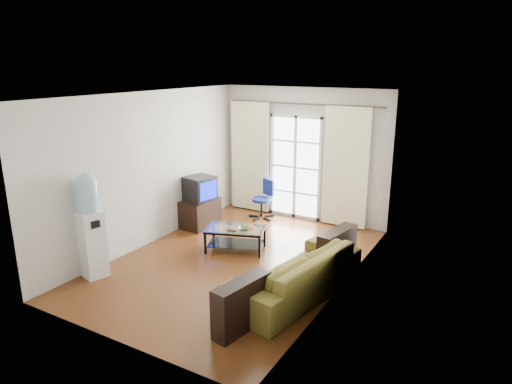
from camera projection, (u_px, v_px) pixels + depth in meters
floor at (236, 261)px, 7.53m from camera, size 5.20×5.20×0.00m
ceiling at (234, 95)px, 6.79m from camera, size 5.20×5.20×0.00m
wall_back at (303, 154)px, 9.33m from camera, size 3.60×0.02×2.70m
wall_front at (108, 234)px, 4.99m from camera, size 3.60×0.02×2.70m
wall_left at (149, 169)px, 8.03m from camera, size 0.02×5.20×2.70m
wall_right at (345, 199)px, 6.30m from camera, size 0.02×5.20×2.70m
french_door at (295, 167)px, 9.43m from camera, size 1.16×0.06×2.15m
curtain_rod at (303, 104)px, 8.96m from camera, size 3.30×0.04×0.04m
curtain_left at (250, 157)px, 9.85m from camera, size 0.90×0.07×2.35m
curtain_right at (346, 168)px, 8.81m from camera, size 0.90×0.07×2.35m
radiator at (336, 209)px, 9.14m from camera, size 0.64×0.12×0.64m
sofa at (296, 273)px, 6.37m from camera, size 2.54×1.65×0.65m
coffee_table at (236, 236)px, 7.91m from camera, size 1.13×0.87×0.41m
bowl at (244, 228)px, 7.79m from camera, size 0.33×0.33×0.05m
book at (244, 227)px, 7.91m from camera, size 0.35×0.36×0.02m
remote at (232, 231)px, 7.73m from camera, size 0.16×0.10×0.02m
tv_stand at (200, 213)px, 9.07m from camera, size 0.55×0.79×0.55m
crt_tv at (199, 188)px, 8.92m from camera, size 0.60×0.61×0.48m
task_chair at (263, 207)px, 9.58m from camera, size 0.73×0.73×0.82m
water_cooler at (90, 224)px, 6.79m from camera, size 0.40×0.40×1.62m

